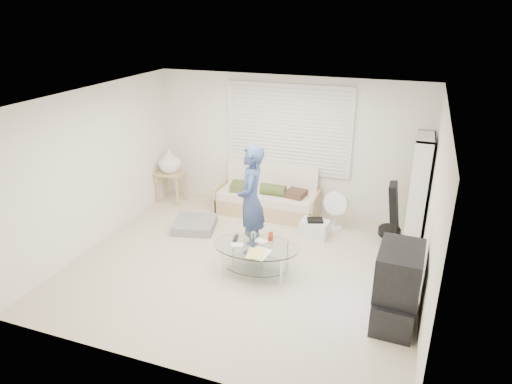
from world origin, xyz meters
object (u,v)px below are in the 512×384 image
at_px(bookshelf, 418,190).
at_px(coffee_table, 256,251).
at_px(futon_sofa, 268,198).
at_px(tv_unit, 397,286).

bearing_deg(bookshelf, coffee_table, -138.10).
xyz_separation_m(futon_sofa, coffee_table, (0.49, -2.04, 0.06)).
distance_m(futon_sofa, bookshelf, 2.65).
xyz_separation_m(futon_sofa, tv_unit, (2.45, -2.44, 0.18)).
relative_size(tv_unit, coffee_table, 0.77).
bearing_deg(tv_unit, futon_sofa, 135.15).
relative_size(bookshelf, coffee_table, 1.38).
bearing_deg(futon_sofa, coffee_table, -76.39).
bearing_deg(coffee_table, bookshelf, 41.90).
bearing_deg(futon_sofa, tv_unit, -44.85).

